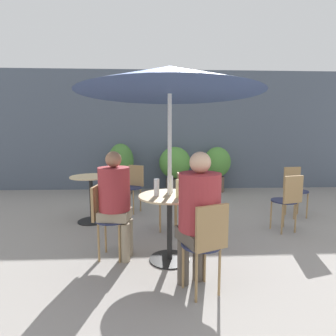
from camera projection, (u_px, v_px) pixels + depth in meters
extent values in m
plane|color=gray|center=(189.00, 270.00, 2.75)|extent=(20.00, 20.00, 0.00)
cube|color=#4C5666|center=(170.00, 131.00, 6.68)|extent=(10.00, 0.06, 3.00)
cylinder|color=black|center=(170.00, 259.00, 2.98)|extent=(0.46, 0.46, 0.01)
cylinder|color=black|center=(170.00, 228.00, 2.94)|extent=(0.06, 0.06, 0.72)
cylinder|color=#CCB284|center=(170.00, 196.00, 2.89)|extent=(0.69, 0.69, 0.02)
cylinder|color=black|center=(92.00, 221.00, 4.29)|extent=(0.46, 0.46, 0.01)
cylinder|color=black|center=(91.00, 199.00, 4.24)|extent=(0.06, 0.06, 0.72)
cylinder|color=#CCB284|center=(91.00, 177.00, 4.19)|extent=(0.64, 0.64, 0.02)
cylinder|color=#232847|center=(112.00, 220.00, 2.99)|extent=(0.36, 0.36, 0.02)
cylinder|color=#9E7A4C|center=(106.00, 235.00, 3.14)|extent=(0.02, 0.02, 0.44)
cylinder|color=#9E7A4C|center=(99.00, 243.00, 2.91)|extent=(0.02, 0.02, 0.44)
cylinder|color=#9E7A4C|center=(125.00, 235.00, 3.12)|extent=(0.02, 0.02, 0.44)
cylinder|color=#9E7A4C|center=(119.00, 244.00, 2.89)|extent=(0.02, 0.02, 0.44)
cube|color=#9E7A4C|center=(97.00, 202.00, 2.97)|extent=(0.07, 0.31, 0.38)
cylinder|color=#232847|center=(201.00, 244.00, 2.33)|extent=(0.36, 0.36, 0.02)
cylinder|color=#9E7A4C|center=(196.00, 278.00, 2.20)|extent=(0.02, 0.02, 0.44)
cylinder|color=#9E7A4C|center=(219.00, 272.00, 2.30)|extent=(0.02, 0.02, 0.44)
cylinder|color=#9E7A4C|center=(183.00, 265.00, 2.41)|extent=(0.02, 0.02, 0.44)
cylinder|color=#9E7A4C|center=(205.00, 260.00, 2.51)|extent=(0.02, 0.02, 0.44)
cube|color=#9E7A4C|center=(212.00, 228.00, 2.15)|extent=(0.30, 0.14, 0.38)
cylinder|color=#232847|center=(168.00, 200.00, 3.88)|extent=(0.36, 0.36, 0.02)
cylinder|color=#9E7A4C|center=(176.00, 217.00, 3.80)|extent=(0.02, 0.02, 0.44)
cylinder|color=#9E7A4C|center=(175.00, 213.00, 4.03)|extent=(0.02, 0.02, 0.44)
cylinder|color=#9E7A4C|center=(160.00, 218.00, 3.78)|extent=(0.02, 0.02, 0.44)
cylinder|color=#9E7A4C|center=(160.00, 213.00, 4.02)|extent=(0.02, 0.02, 0.44)
cube|color=#9E7A4C|center=(179.00, 186.00, 3.86)|extent=(0.03, 0.31, 0.38)
cylinder|color=#232847|center=(131.00, 188.00, 4.75)|extent=(0.36, 0.36, 0.02)
cylinder|color=#9E7A4C|center=(141.00, 199.00, 4.83)|extent=(0.02, 0.02, 0.44)
cylinder|color=#9E7A4C|center=(130.00, 198.00, 4.93)|extent=(0.02, 0.02, 0.44)
cylinder|color=#9E7A4C|center=(133.00, 202.00, 4.62)|extent=(0.02, 0.02, 0.44)
cylinder|color=#9E7A4C|center=(122.00, 201.00, 4.73)|extent=(0.02, 0.02, 0.44)
cube|color=#9E7A4C|center=(136.00, 176.00, 4.87)|extent=(0.28, 0.18, 0.38)
cylinder|color=#232847|center=(284.00, 201.00, 3.82)|extent=(0.36, 0.36, 0.02)
cylinder|color=#9E7A4C|center=(282.00, 219.00, 3.71)|extent=(0.02, 0.02, 0.44)
cylinder|color=#9E7A4C|center=(296.00, 218.00, 3.78)|extent=(0.02, 0.02, 0.44)
cylinder|color=#9E7A4C|center=(271.00, 215.00, 3.93)|extent=(0.02, 0.02, 0.44)
cylinder|color=#9E7A4C|center=(284.00, 213.00, 4.00)|extent=(0.02, 0.02, 0.44)
cube|color=#9E7A4C|center=(293.00, 190.00, 3.64)|extent=(0.31, 0.11, 0.38)
cylinder|color=#232847|center=(297.00, 191.00, 4.48)|extent=(0.36, 0.36, 0.02)
cylinder|color=#9E7A4C|center=(298.00, 202.00, 4.64)|extent=(0.02, 0.02, 0.44)
cylinder|color=#9E7A4C|center=(286.00, 203.00, 4.60)|extent=(0.02, 0.02, 0.44)
cylinder|color=#9E7A4C|center=(307.00, 206.00, 4.41)|extent=(0.02, 0.02, 0.44)
cylinder|color=#9E7A4C|center=(295.00, 206.00, 4.37)|extent=(0.02, 0.02, 0.44)
cube|color=#9E7A4C|center=(292.00, 178.00, 4.61)|extent=(0.31, 0.07, 0.38)
cylinder|color=gray|center=(125.00, 242.00, 2.92)|extent=(0.11, 0.11, 0.44)
cylinder|color=gray|center=(129.00, 237.00, 3.08)|extent=(0.11, 0.11, 0.44)
cube|color=gray|center=(115.00, 214.00, 2.97)|extent=(0.37, 0.34, 0.11)
cylinder|color=#9E2D33|center=(114.00, 189.00, 2.94)|extent=(0.35, 0.35, 0.49)
sphere|color=#9E7051|center=(113.00, 159.00, 2.89)|extent=(0.18, 0.18, 0.18)
cylinder|color=brown|center=(198.00, 258.00, 2.55)|extent=(0.11, 0.11, 0.44)
cylinder|color=brown|center=(183.00, 262.00, 2.48)|extent=(0.11, 0.11, 0.44)
cube|color=brown|center=(199.00, 235.00, 2.35)|extent=(0.43, 0.45, 0.11)
cylinder|color=#9E2D33|center=(200.00, 202.00, 2.31)|extent=(0.37, 0.37, 0.51)
sphere|color=#DBAD89|center=(200.00, 162.00, 2.27)|extent=(0.19, 0.19, 0.19)
cylinder|color=silver|center=(157.00, 187.00, 2.84)|extent=(0.06, 0.06, 0.19)
cylinder|color=beige|center=(178.00, 189.00, 2.76)|extent=(0.06, 0.06, 0.20)
cylinder|color=silver|center=(170.00, 184.00, 3.02)|extent=(0.07, 0.07, 0.19)
cylinder|color=#47423D|center=(122.00, 186.00, 6.29)|extent=(0.49, 0.49, 0.38)
ellipsoid|color=#427533|center=(121.00, 161.00, 6.21)|extent=(0.60, 0.60, 0.81)
cylinder|color=#47423D|center=(175.00, 185.00, 6.41)|extent=(0.44, 0.44, 0.35)
ellipsoid|color=#4C8938|center=(175.00, 163.00, 6.33)|extent=(0.76, 0.76, 0.76)
cylinder|color=brown|center=(217.00, 184.00, 6.51)|extent=(0.37, 0.37, 0.37)
ellipsoid|color=#4C8938|center=(217.00, 162.00, 6.44)|extent=(0.66, 0.66, 0.74)
cylinder|color=silver|center=(170.00, 167.00, 2.85)|extent=(0.04, 0.04, 2.12)
cone|color=#3D5184|center=(170.00, 80.00, 2.73)|extent=(1.94, 1.94, 0.28)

